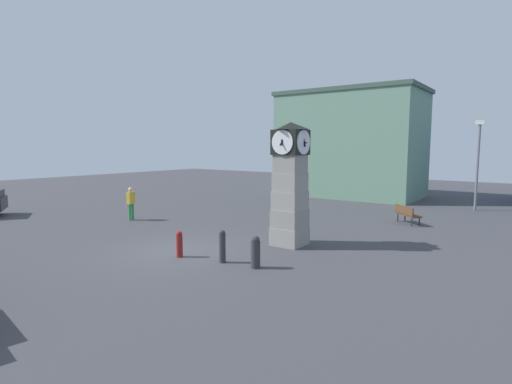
# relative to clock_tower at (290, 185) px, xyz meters

# --- Properties ---
(ground_plane) EXTENTS (77.85, 77.85, 0.00)m
(ground_plane) POSITION_rel_clock_tower_xyz_m (-2.79, -3.25, -2.36)
(ground_plane) COLOR #424247
(clock_tower) EXTENTS (1.46, 1.48, 4.73)m
(clock_tower) POSITION_rel_clock_tower_xyz_m (0.00, 0.00, 0.00)
(clock_tower) COLOR gray
(clock_tower) RESTS_ON ground_plane
(bollard_near_tower) EXTENTS (0.22, 0.22, 0.92)m
(bollard_near_tower) POSITION_rel_clock_tower_xyz_m (-2.15, -3.75, -1.89)
(bollard_near_tower) COLOR maroon
(bollard_near_tower) RESTS_ON ground_plane
(bollard_mid_row) EXTENTS (0.22, 0.22, 1.10)m
(bollard_mid_row) POSITION_rel_clock_tower_xyz_m (-0.51, -3.36, -1.80)
(bollard_mid_row) COLOR #333338
(bollard_mid_row) RESTS_ON ground_plane
(bollard_far_row) EXTENTS (0.30, 0.30, 1.03)m
(bollard_far_row) POSITION_rel_clock_tower_xyz_m (0.72, -3.18, -1.84)
(bollard_far_row) COLOR #333338
(bollard_far_row) RESTS_ON ground_plane
(bench) EXTENTS (1.53, 1.48, 0.90)m
(bench) POSITION_rel_clock_tower_xyz_m (2.39, 7.12, -1.84)
(bench) COLOR brown
(bench) RESTS_ON ground_plane
(pedestrian_near_bench) EXTENTS (0.31, 0.44, 1.72)m
(pedestrian_near_bench) POSITION_rel_clock_tower_xyz_m (-9.41, -0.46, -1.38)
(pedestrian_near_bench) COLOR #338C4C
(pedestrian_near_bench) RESTS_ON ground_plane
(street_lamp_near_road) EXTENTS (0.50, 0.24, 5.34)m
(street_lamp_near_road) POSITION_rel_clock_tower_xyz_m (4.44, 13.89, 0.79)
(street_lamp_near_road) COLOR slate
(street_lamp_near_road) RESTS_ON ground_plane
(warehouse_blue_far) EXTENTS (10.67, 6.50, 8.01)m
(warehouse_blue_far) POSITION_rel_clock_tower_xyz_m (-4.64, 16.27, 1.65)
(warehouse_blue_far) COLOR gray
(warehouse_blue_far) RESTS_ON ground_plane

